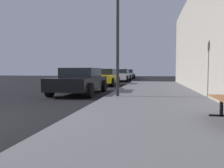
# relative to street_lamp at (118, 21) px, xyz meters

# --- Properties ---
(sidewalk) EXTENTS (4.00, 32.00, 0.15)m
(sidewalk) POSITION_rel_street_lamp_xyz_m (1.51, -4.06, -2.97)
(sidewalk) COLOR #5B5B60
(sidewalk) RESTS_ON ground_plane
(street_lamp) EXTENTS (0.36, 0.36, 4.22)m
(street_lamp) POSITION_rel_street_lamp_xyz_m (0.00, 0.00, 0.00)
(street_lamp) COLOR black
(street_lamp) RESTS_ON sidewalk
(car_black) EXTENTS (2.02, 4.27, 1.27)m
(car_black) POSITION_rel_street_lamp_xyz_m (-2.13, 1.82, -2.40)
(car_black) COLOR black
(car_black) RESTS_ON ground_plane
(car_yellow) EXTENTS (1.94, 4.06, 1.27)m
(car_yellow) POSITION_rel_street_lamp_xyz_m (-2.28, 8.04, -2.40)
(car_yellow) COLOR yellow
(car_yellow) RESTS_ON ground_plane
(car_white) EXTENTS (1.96, 4.58, 1.27)m
(car_white) POSITION_rel_street_lamp_xyz_m (-1.96, 14.41, -2.40)
(car_white) COLOR white
(car_white) RESTS_ON ground_plane
(car_silver) EXTENTS (2.01, 4.09, 1.27)m
(car_silver) POSITION_rel_street_lamp_xyz_m (-2.02, 20.81, -2.40)
(car_silver) COLOR #B7B7BF
(car_silver) RESTS_ON ground_plane
(car_blue) EXTENTS (1.93, 4.15, 1.43)m
(car_blue) POSITION_rel_street_lamp_xyz_m (-3.08, 28.32, -2.40)
(car_blue) COLOR #233899
(car_blue) RESTS_ON ground_plane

